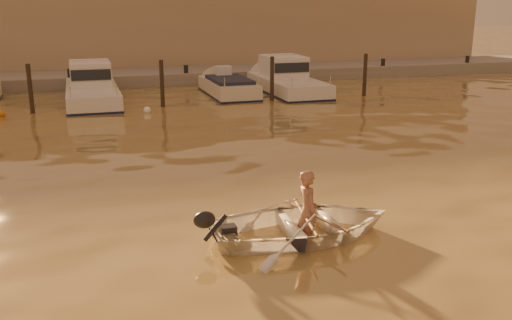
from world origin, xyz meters
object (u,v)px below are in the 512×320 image
object	(u,v)px
moored_boat_3	(228,90)
moored_boat_4	(288,80)
waterfront_building	(134,34)
moored_boat_2	(92,88)
dinghy	(303,225)
person	(308,211)

from	to	relation	value
moored_boat_3	moored_boat_4	xyz separation A→B (m)	(3.07, 0.00, 0.40)
moored_boat_3	moored_boat_4	bearing A→B (deg)	0.00
moored_boat_4	waterfront_building	world-z (taller)	waterfront_building
moored_boat_2	moored_boat_3	world-z (taller)	moored_boat_2
moored_boat_3	waterfront_building	distance (m)	11.69
dinghy	person	xyz separation A→B (m)	(0.10, -0.00, 0.26)
dinghy	moored_boat_3	bearing A→B (deg)	-9.64
dinghy	person	size ratio (longest dim) A/B	2.22
dinghy	moored_boat_3	size ratio (longest dim) A/B	0.64
dinghy	person	bearing A→B (deg)	-90.00
person	moored_boat_4	xyz separation A→B (m)	(6.01, 17.23, 0.11)
moored_boat_2	dinghy	bearing A→B (deg)	-79.07
moored_boat_2	person	bearing A→B (deg)	-78.75
waterfront_building	person	bearing A→B (deg)	-89.27
person	waterfront_building	size ratio (longest dim) A/B	0.04
person	moored_boat_3	bearing A→B (deg)	-9.32
dinghy	person	world-z (taller)	person
dinghy	person	distance (m)	0.28
moored_boat_2	moored_boat_3	bearing A→B (deg)	0.00
dinghy	moored_boat_2	world-z (taller)	moored_boat_2
waterfront_building	moored_boat_4	bearing A→B (deg)	-59.90
moored_boat_2	moored_boat_3	size ratio (longest dim) A/B	1.32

